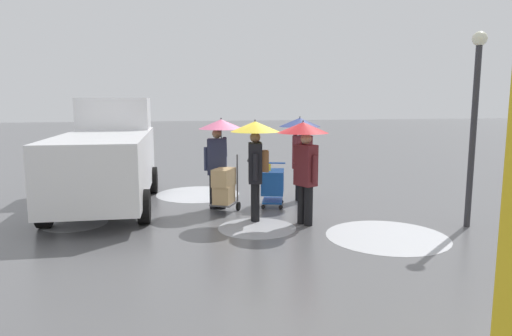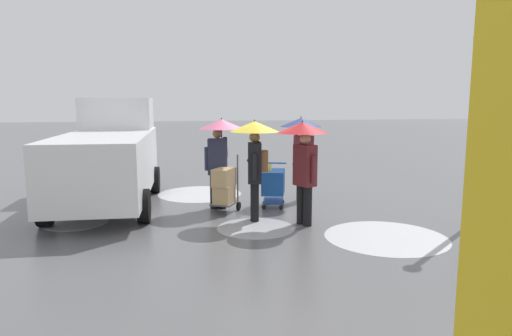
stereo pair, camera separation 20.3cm
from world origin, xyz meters
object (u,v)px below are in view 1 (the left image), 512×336
(pedestrian_black_side, at_px, (304,148))
(street_lamp, at_px, (475,109))
(hand_dolly_boxes, at_px, (224,187))
(pedestrian_pink_side, at_px, (301,139))
(cargo_van_parked_right, at_px, (107,157))
(pedestrian_far_side, at_px, (256,147))
(pedestrian_white_side, at_px, (219,142))
(shopping_cart_vendor, at_px, (273,183))

(pedestrian_black_side, relative_size, street_lamp, 0.56)
(street_lamp, bearing_deg, hand_dolly_boxes, -24.01)
(pedestrian_pink_side, xyz_separation_m, street_lamp, (-2.64, 3.01, 0.79))
(cargo_van_parked_right, relative_size, pedestrian_far_side, 2.51)
(cargo_van_parked_right, height_order, pedestrian_white_side, cargo_van_parked_right)
(shopping_cart_vendor, relative_size, pedestrian_white_side, 0.49)
(pedestrian_black_side, xyz_separation_m, street_lamp, (-3.22, 0.84, 0.79))
(street_lamp, bearing_deg, pedestrian_far_side, -18.27)
(pedestrian_black_side, relative_size, pedestrian_white_side, 1.00)
(shopping_cart_vendor, distance_m, pedestrian_far_side, 1.65)
(pedestrian_white_side, bearing_deg, pedestrian_pink_side, -166.70)
(hand_dolly_boxes, bearing_deg, pedestrian_white_side, -83.58)
(cargo_van_parked_right, relative_size, pedestrian_black_side, 2.51)
(shopping_cart_vendor, distance_m, street_lamp, 4.65)
(hand_dolly_boxes, distance_m, pedestrian_white_side, 1.07)
(pedestrian_far_side, bearing_deg, pedestrian_white_side, -61.16)
(shopping_cart_vendor, distance_m, hand_dolly_boxes, 1.29)
(pedestrian_far_side, height_order, street_lamp, street_lamp)
(shopping_cart_vendor, xyz_separation_m, street_lamp, (-3.48, 2.50, 1.80))
(pedestrian_black_side, xyz_separation_m, pedestrian_far_side, (0.91, -0.52, -0.01))
(pedestrian_black_side, bearing_deg, cargo_van_parked_right, -31.64)
(pedestrian_pink_side, bearing_deg, street_lamp, 131.21)
(pedestrian_black_side, bearing_deg, pedestrian_pink_side, -104.90)
(pedestrian_pink_side, relative_size, pedestrian_black_side, 1.00)
(pedestrian_white_side, distance_m, street_lamp, 5.44)
(pedestrian_white_side, bearing_deg, cargo_van_parked_right, -18.74)
(hand_dolly_boxes, bearing_deg, cargo_van_parked_right, -26.02)
(pedestrian_far_side, distance_m, street_lamp, 4.42)
(cargo_van_parked_right, xyz_separation_m, shopping_cart_vendor, (-3.90, 0.90, -0.61))
(street_lamp, bearing_deg, cargo_van_parked_right, -24.74)
(hand_dolly_boxes, bearing_deg, pedestrian_pink_side, -156.18)
(cargo_van_parked_right, distance_m, pedestrian_far_side, 3.87)
(cargo_van_parked_right, distance_m, pedestrian_pink_side, 4.78)
(street_lamp, bearing_deg, pedestrian_pink_side, -48.79)
(cargo_van_parked_right, bearing_deg, shopping_cart_vendor, 166.96)
(shopping_cart_vendor, relative_size, pedestrian_black_side, 0.49)
(pedestrian_far_side, relative_size, street_lamp, 0.56)
(pedestrian_pink_side, height_order, pedestrian_white_side, same)
(cargo_van_parked_right, bearing_deg, street_lamp, 155.26)
(pedestrian_pink_side, relative_size, pedestrian_far_side, 1.00)
(cargo_van_parked_right, height_order, pedestrian_pink_side, cargo_van_parked_right)
(pedestrian_far_side, bearing_deg, cargo_van_parked_right, -32.06)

